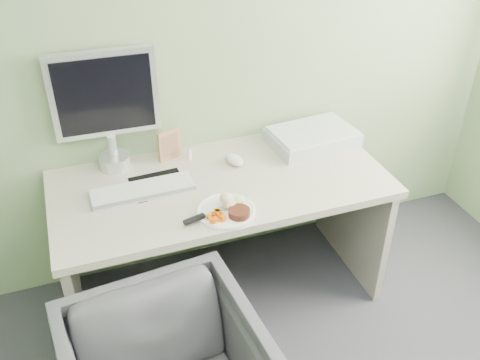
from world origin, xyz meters
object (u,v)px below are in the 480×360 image
object	(u,v)px
desk	(222,211)
scanner	(312,137)
plate	(226,211)
monitor	(106,104)

from	to	relation	value
desk	scanner	size ratio (longest dim) A/B	3.59
scanner	plate	bearing A→B (deg)	-150.90
plate	scanner	xyz separation A→B (m)	(0.63, 0.43, 0.03)
scanner	monitor	distance (m)	1.08
desk	plate	distance (m)	0.31
plate	scanner	distance (m)	0.76
desk	monitor	size ratio (longest dim) A/B	2.71
plate	scanner	world-z (taller)	scanner
scanner	monitor	xyz separation A→B (m)	(-1.03, 0.13, 0.30)
desk	monitor	xyz separation A→B (m)	(-0.46, 0.32, 0.52)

